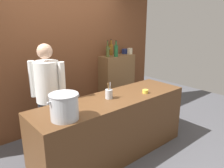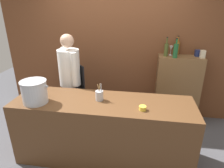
{
  "view_description": "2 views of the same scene",
  "coord_description": "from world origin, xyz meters",
  "px_view_note": "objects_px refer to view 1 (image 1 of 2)",
  "views": [
    {
      "loc": [
        -1.91,
        -2.21,
        1.97
      ],
      "look_at": [
        0.23,
        0.29,
        1.0
      ],
      "focal_mm": 35.36,
      "sensor_mm": 36.0,
      "label": 1
    },
    {
      "loc": [
        0.48,
        -2.25,
        2.09
      ],
      "look_at": [
        0.07,
        0.31,
        1.02
      ],
      "focal_mm": 31.68,
      "sensor_mm": 36.0,
      "label": 2
    }
  ],
  "objects_px": {
    "stockpot_large": "(64,107)",
    "spice_tin_navy": "(125,51)",
    "wine_glass_tall": "(109,50)",
    "spice_tin_cream": "(130,51)",
    "wine_bottle_olive": "(108,51)",
    "wine_bottle_amber": "(111,49)",
    "butter_jar": "(145,91)",
    "wine_bottle_green": "(116,51)",
    "chef": "(48,93)",
    "utensil_crock": "(109,94)"
  },
  "relations": [
    {
      "from": "stockpot_large",
      "to": "spice_tin_navy",
      "type": "relative_size",
      "value": 3.53
    },
    {
      "from": "wine_bottle_amber",
      "to": "spice_tin_cream",
      "type": "xyz_separation_m",
      "value": [
        0.39,
        -0.16,
        -0.06
      ]
    },
    {
      "from": "chef",
      "to": "wine_glass_tall",
      "type": "xyz_separation_m",
      "value": [
        1.62,
        0.61,
        0.4
      ]
    },
    {
      "from": "spice_tin_navy",
      "to": "spice_tin_cream",
      "type": "bearing_deg",
      "value": -63.74
    },
    {
      "from": "wine_glass_tall",
      "to": "spice_tin_navy",
      "type": "height_order",
      "value": "wine_glass_tall"
    },
    {
      "from": "chef",
      "to": "butter_jar",
      "type": "bearing_deg",
      "value": -163.82
    },
    {
      "from": "chef",
      "to": "stockpot_large",
      "type": "height_order",
      "value": "chef"
    },
    {
      "from": "utensil_crock",
      "to": "wine_bottle_amber",
      "type": "height_order",
      "value": "wine_bottle_amber"
    },
    {
      "from": "utensil_crock",
      "to": "spice_tin_cream",
      "type": "height_order",
      "value": "spice_tin_cream"
    },
    {
      "from": "stockpot_large",
      "to": "chef",
      "type": "bearing_deg",
      "value": 77.44
    },
    {
      "from": "stockpot_large",
      "to": "wine_glass_tall",
      "type": "distance_m",
      "value": 2.31
    },
    {
      "from": "chef",
      "to": "wine_bottle_amber",
      "type": "relative_size",
      "value": 5.07
    },
    {
      "from": "wine_glass_tall",
      "to": "spice_tin_cream",
      "type": "relative_size",
      "value": 1.27
    },
    {
      "from": "spice_tin_navy",
      "to": "utensil_crock",
      "type": "bearing_deg",
      "value": -140.2
    },
    {
      "from": "wine_bottle_amber",
      "to": "wine_glass_tall",
      "type": "bearing_deg",
      "value": -154.57
    },
    {
      "from": "wine_bottle_amber",
      "to": "spice_tin_navy",
      "type": "relative_size",
      "value": 3.0
    },
    {
      "from": "spice_tin_cream",
      "to": "spice_tin_navy",
      "type": "height_order",
      "value": "spice_tin_cream"
    },
    {
      "from": "butter_jar",
      "to": "wine_bottle_amber",
      "type": "distance_m",
      "value": 1.6
    },
    {
      "from": "wine_bottle_amber",
      "to": "spice_tin_navy",
      "type": "bearing_deg",
      "value": -8.93
    },
    {
      "from": "stockpot_large",
      "to": "utensil_crock",
      "type": "distance_m",
      "value": 0.82
    },
    {
      "from": "wine_bottle_olive",
      "to": "wine_bottle_green",
      "type": "height_order",
      "value": "wine_bottle_olive"
    },
    {
      "from": "chef",
      "to": "wine_bottle_olive",
      "type": "bearing_deg",
      "value": -111.3
    },
    {
      "from": "utensil_crock",
      "to": "wine_glass_tall",
      "type": "height_order",
      "value": "wine_glass_tall"
    },
    {
      "from": "wine_bottle_olive",
      "to": "spice_tin_navy",
      "type": "bearing_deg",
      "value": 7.55
    },
    {
      "from": "utensil_crock",
      "to": "wine_glass_tall",
      "type": "bearing_deg",
      "value": 50.34
    },
    {
      "from": "wine_bottle_amber",
      "to": "wine_glass_tall",
      "type": "relative_size",
      "value": 1.99
    },
    {
      "from": "chef",
      "to": "utensil_crock",
      "type": "bearing_deg",
      "value": -174.73
    },
    {
      "from": "utensil_crock",
      "to": "wine_bottle_olive",
      "type": "xyz_separation_m",
      "value": [
        0.92,
        1.14,
        0.39
      ]
    },
    {
      "from": "stockpot_large",
      "to": "wine_bottle_olive",
      "type": "bearing_deg",
      "value": 37.81
    },
    {
      "from": "spice_tin_cream",
      "to": "spice_tin_navy",
      "type": "distance_m",
      "value": 0.12
    },
    {
      "from": "utensil_crock",
      "to": "butter_jar",
      "type": "xyz_separation_m",
      "value": [
        0.57,
        -0.18,
        -0.04
      ]
    },
    {
      "from": "wine_bottle_green",
      "to": "spice_tin_navy",
      "type": "relative_size",
      "value": 2.95
    },
    {
      "from": "stockpot_large",
      "to": "butter_jar",
      "type": "bearing_deg",
      "value": 0.63
    },
    {
      "from": "wine_bottle_olive",
      "to": "spice_tin_navy",
      "type": "height_order",
      "value": "wine_bottle_olive"
    },
    {
      "from": "wine_bottle_olive",
      "to": "wine_bottle_green",
      "type": "xyz_separation_m",
      "value": [
        0.14,
        -0.09,
        0.01
      ]
    },
    {
      "from": "chef",
      "to": "utensil_crock",
      "type": "xyz_separation_m",
      "value": [
        0.62,
        -0.6,
        0.0
      ]
    },
    {
      "from": "butter_jar",
      "to": "stockpot_large",
      "type": "bearing_deg",
      "value": -179.37
    },
    {
      "from": "wine_bottle_olive",
      "to": "wine_bottle_amber",
      "type": "xyz_separation_m",
      "value": [
        0.19,
        0.12,
        0.01
      ]
    },
    {
      "from": "wine_bottle_green",
      "to": "wine_glass_tall",
      "type": "xyz_separation_m",
      "value": [
        -0.05,
        0.16,
        -0.0
      ]
    },
    {
      "from": "stockpot_large",
      "to": "spice_tin_cream",
      "type": "relative_size",
      "value": 2.97
    },
    {
      "from": "wine_glass_tall",
      "to": "spice_tin_navy",
      "type": "xyz_separation_m",
      "value": [
        0.45,
        -0.0,
        -0.06
      ]
    },
    {
      "from": "stockpot_large",
      "to": "wine_bottle_olive",
      "type": "distance_m",
      "value": 2.19
    },
    {
      "from": "chef",
      "to": "utensil_crock",
      "type": "relative_size",
      "value": 7.09
    },
    {
      "from": "chef",
      "to": "wine_bottle_amber",
      "type": "bearing_deg",
      "value": -109.64
    },
    {
      "from": "butter_jar",
      "to": "wine_bottle_green",
      "type": "height_order",
      "value": "wine_bottle_green"
    },
    {
      "from": "wine_bottle_olive",
      "to": "wine_bottle_green",
      "type": "bearing_deg",
      "value": -31.84
    },
    {
      "from": "spice_tin_cream",
      "to": "spice_tin_navy",
      "type": "bearing_deg",
      "value": 116.26
    },
    {
      "from": "stockpot_large",
      "to": "utensil_crock",
      "type": "bearing_deg",
      "value": 13.51
    },
    {
      "from": "stockpot_large",
      "to": "butter_jar",
      "type": "xyz_separation_m",
      "value": [
        1.36,
        0.01,
        -0.12
      ]
    },
    {
      "from": "wine_bottle_green",
      "to": "spice_tin_navy",
      "type": "height_order",
      "value": "wine_bottle_green"
    }
  ]
}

